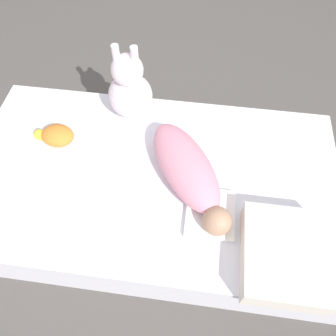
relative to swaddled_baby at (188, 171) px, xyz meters
name	(u,v)px	position (x,y,z in m)	size (l,w,h in m)	color
ground_plane	(153,200)	(0.15, 0.00, -0.30)	(12.00, 12.00, 0.00)	#514C47
bed_mattress	(152,188)	(0.15, 0.00, -0.18)	(1.59, 0.89, 0.23)	white
burp_cloth	(210,213)	(-0.11, 0.15, -0.06)	(0.19, 0.21, 0.02)	white
swaddled_baby	(188,171)	(0.00, 0.00, 0.00)	(0.41, 0.53, 0.13)	pink
pillow	(284,256)	(-0.37, 0.30, -0.02)	(0.29, 0.34, 0.10)	white
bunny_plush	(130,89)	(0.30, -0.35, 0.07)	(0.20, 0.20, 0.36)	silver
turtle_plush	(56,135)	(0.60, -0.12, -0.03)	(0.18, 0.11, 0.08)	orange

